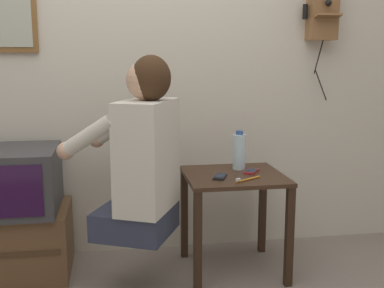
{
  "coord_description": "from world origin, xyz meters",
  "views": [
    {
      "loc": [
        -0.17,
        -1.76,
        1.22
      ],
      "look_at": [
        0.25,
        0.73,
        0.76
      ],
      "focal_mm": 45.0,
      "sensor_mm": 36.0,
      "label": 1
    }
  ],
  "objects_px": {
    "person": "(142,155)",
    "toothbrush": "(246,179)",
    "television": "(7,180)",
    "wall_phone_antique": "(323,8)",
    "framed_picture": "(0,13)",
    "water_bottle": "(239,151)",
    "cell_phone_spare": "(252,171)",
    "cell_phone_held": "(220,177)"
  },
  "relations": [
    {
      "from": "person",
      "to": "cell_phone_held",
      "type": "height_order",
      "value": "person"
    },
    {
      "from": "framed_picture",
      "to": "toothbrush",
      "type": "xyz_separation_m",
      "value": [
        1.3,
        -0.54,
        -0.88
      ]
    },
    {
      "from": "framed_picture",
      "to": "toothbrush",
      "type": "distance_m",
      "value": 1.66
    },
    {
      "from": "toothbrush",
      "to": "water_bottle",
      "type": "bearing_deg",
      "value": -37.52
    },
    {
      "from": "person",
      "to": "cell_phone_spare",
      "type": "distance_m",
      "value": 0.68
    },
    {
      "from": "framed_picture",
      "to": "wall_phone_antique",
      "type": "bearing_deg",
      "value": -1.33
    },
    {
      "from": "television",
      "to": "water_bottle",
      "type": "relative_size",
      "value": 2.4
    },
    {
      "from": "television",
      "to": "wall_phone_antique",
      "type": "distance_m",
      "value": 2.12
    },
    {
      "from": "cell_phone_held",
      "to": "cell_phone_spare",
      "type": "xyz_separation_m",
      "value": [
        0.2,
        0.09,
        0.0
      ]
    },
    {
      "from": "wall_phone_antique",
      "to": "framed_picture",
      "type": "relative_size",
      "value": 1.85
    },
    {
      "from": "person",
      "to": "television",
      "type": "bearing_deg",
      "value": 91.82
    },
    {
      "from": "person",
      "to": "wall_phone_antique",
      "type": "relative_size",
      "value": 1.14
    },
    {
      "from": "television",
      "to": "wall_phone_antique",
      "type": "height_order",
      "value": "wall_phone_antique"
    },
    {
      "from": "framed_picture",
      "to": "water_bottle",
      "type": "distance_m",
      "value": 1.56
    },
    {
      "from": "cell_phone_spare",
      "to": "water_bottle",
      "type": "xyz_separation_m",
      "value": [
        -0.05,
        0.09,
        0.1
      ]
    },
    {
      "from": "wall_phone_antique",
      "to": "toothbrush",
      "type": "relative_size",
      "value": 4.99
    },
    {
      "from": "toothbrush",
      "to": "person",
      "type": "bearing_deg",
      "value": 60.98
    },
    {
      "from": "wall_phone_antique",
      "to": "toothbrush",
      "type": "distance_m",
      "value": 1.22
    },
    {
      "from": "person",
      "to": "toothbrush",
      "type": "xyz_separation_m",
      "value": [
        0.55,
        0.02,
        -0.15
      ]
    },
    {
      "from": "framed_picture",
      "to": "cell_phone_spare",
      "type": "xyz_separation_m",
      "value": [
        1.38,
        -0.37,
        -0.88
      ]
    },
    {
      "from": "cell_phone_held",
      "to": "cell_phone_spare",
      "type": "bearing_deg",
      "value": 46.4
    },
    {
      "from": "television",
      "to": "wall_phone_antique",
      "type": "xyz_separation_m",
      "value": [
        1.88,
        0.21,
        0.96
      ]
    },
    {
      "from": "wall_phone_antique",
      "to": "water_bottle",
      "type": "distance_m",
      "value": 1.04
    },
    {
      "from": "cell_phone_spare",
      "to": "television",
      "type": "bearing_deg",
      "value": -152.63
    },
    {
      "from": "water_bottle",
      "to": "wall_phone_antique",
      "type": "bearing_deg",
      "value": 21.89
    },
    {
      "from": "person",
      "to": "television",
      "type": "relative_size",
      "value": 1.68
    },
    {
      "from": "water_bottle",
      "to": "toothbrush",
      "type": "distance_m",
      "value": 0.28
    },
    {
      "from": "person",
      "to": "cell_phone_held",
      "type": "bearing_deg",
      "value": -50.92
    },
    {
      "from": "framed_picture",
      "to": "cell_phone_spare",
      "type": "bearing_deg",
      "value": -14.89
    },
    {
      "from": "person",
      "to": "wall_phone_antique",
      "type": "xyz_separation_m",
      "value": [
        1.15,
        0.52,
        0.78
      ]
    },
    {
      "from": "person",
      "to": "framed_picture",
      "type": "xyz_separation_m",
      "value": [
        -0.75,
        0.56,
        0.73
      ]
    },
    {
      "from": "wall_phone_antique",
      "to": "television",
      "type": "bearing_deg",
      "value": -173.75
    },
    {
      "from": "framed_picture",
      "to": "person",
      "type": "bearing_deg",
      "value": -36.87
    },
    {
      "from": "framed_picture",
      "to": "water_bottle",
      "type": "xyz_separation_m",
      "value": [
        1.33,
        -0.28,
        -0.78
      ]
    },
    {
      "from": "wall_phone_antique",
      "to": "toothbrush",
      "type": "xyz_separation_m",
      "value": [
        -0.61,
        -0.5,
        -0.94
      ]
    },
    {
      "from": "toothbrush",
      "to": "television",
      "type": "bearing_deg",
      "value": 45.92
    },
    {
      "from": "television",
      "to": "toothbrush",
      "type": "height_order",
      "value": "television"
    },
    {
      "from": "framed_picture",
      "to": "cell_phone_held",
      "type": "relative_size",
      "value": 3.16
    },
    {
      "from": "cell_phone_held",
      "to": "water_bottle",
      "type": "distance_m",
      "value": 0.26
    },
    {
      "from": "cell_phone_held",
      "to": "water_bottle",
      "type": "height_order",
      "value": "water_bottle"
    },
    {
      "from": "framed_picture",
      "to": "water_bottle",
      "type": "relative_size",
      "value": 1.92
    },
    {
      "from": "television",
      "to": "wall_phone_antique",
      "type": "relative_size",
      "value": 0.68
    }
  ]
}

